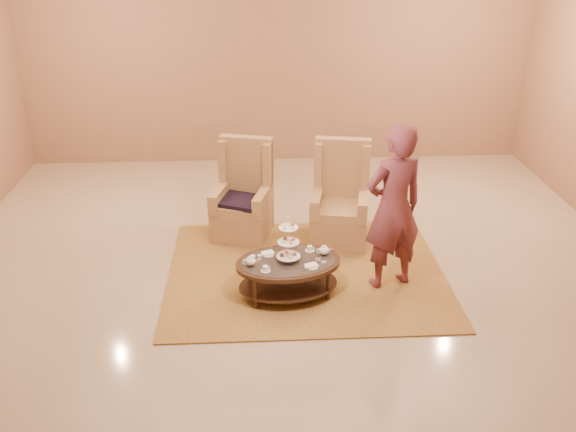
{
  "coord_description": "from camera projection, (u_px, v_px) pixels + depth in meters",
  "views": [
    {
      "loc": [
        -0.4,
        -6.13,
        3.61
      ],
      "look_at": [
        -0.05,
        0.2,
        0.69
      ],
      "focal_mm": 40.0,
      "sensor_mm": 36.0,
      "label": 1
    }
  ],
  "objects": [
    {
      "name": "ground",
      "position": [
        293.0,
        280.0,
        7.09
      ],
      "size": [
        8.0,
        8.0,
        0.0
      ],
      "primitive_type": "plane",
      "color": "tan",
      "rests_on": "ground"
    },
    {
      "name": "wall_back",
      "position": [
        277.0,
        53.0,
        9.99
      ],
      "size": [
        8.0,
        0.04,
        3.5
      ],
      "primitive_type": "cube",
      "color": "#9C7055",
      "rests_on": "ground"
    },
    {
      "name": "armchair_right",
      "position": [
        340.0,
        208.0,
        7.86
      ],
      "size": [
        0.79,
        0.81,
        1.25
      ],
      "rotation": [
        0.0,
        0.0,
        -0.19
      ],
      "color": "tan",
      "rests_on": "ground"
    },
    {
      "name": "tea_table",
      "position": [
        288.0,
        267.0,
        6.68
      ],
      "size": [
        1.21,
        0.93,
        0.92
      ],
      "rotation": [
        0.0,
        0.0,
        0.16
      ],
      "color": "black",
      "rests_on": "ground"
    },
    {
      "name": "person",
      "position": [
        393.0,
        208.0,
        6.64
      ],
      "size": [
        0.77,
        0.63,
        1.82
      ],
      "rotation": [
        0.0,
        0.0,
        3.47
      ],
      "color": "brown",
      "rests_on": "ground"
    },
    {
      "name": "armchair_left",
      "position": [
        244.0,
        203.0,
        8.01
      ],
      "size": [
        0.81,
        0.83,
        1.22
      ],
      "rotation": [
        0.0,
        0.0,
        -0.27
      ],
      "color": "tan",
      "rests_on": "ground"
    },
    {
      "name": "rug",
      "position": [
        306.0,
        272.0,
        7.24
      ],
      "size": [
        3.08,
        2.57,
        0.02
      ],
      "rotation": [
        0.0,
        0.0,
        -0.0
      ],
      "color": "#A6843B",
      "rests_on": "ground"
    },
    {
      "name": "ceiling",
      "position": [
        293.0,
        280.0,
        7.09
      ],
      "size": [
        8.0,
        8.0,
        0.02
      ],
      "primitive_type": "cube",
      "color": "white",
      "rests_on": "ground"
    }
  ]
}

